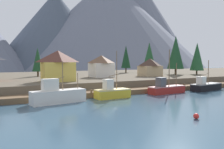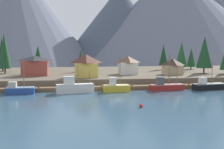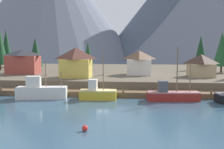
{
  "view_description": "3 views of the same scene",
  "coord_description": "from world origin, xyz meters",
  "px_view_note": "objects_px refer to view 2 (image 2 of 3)",
  "views": [
    {
      "loc": [
        -21.14,
        -40.25,
        7.06
      ],
      "look_at": [
        1.6,
        2.38,
        4.21
      ],
      "focal_mm": 37.19,
      "sensor_mm": 36.0,
      "label": 1
    },
    {
      "loc": [
        -11.48,
        -66.02,
        10.47
      ],
      "look_at": [
        -0.95,
        2.67,
        3.97
      ],
      "focal_mm": 41.37,
      "sensor_mm": 36.0,
      "label": 2
    },
    {
      "loc": [
        6.99,
        -49.93,
        9.48
      ],
      "look_at": [
        1.53,
        3.65,
        4.0
      ],
      "focal_mm": 43.49,
      "sensor_mm": 36.0,
      "label": 3
    }
  ],
  "objects_px": {
    "house_tan": "(173,66)",
    "conifer_back_left": "(182,54)",
    "fishing_boat_black": "(209,86)",
    "house_white": "(128,65)",
    "conifer_far_left": "(2,53)",
    "fishing_boat_yellow": "(116,87)",
    "conifer_mid_left": "(204,52)",
    "house_red": "(35,66)",
    "fishing_boat_blue": "(19,90)",
    "conifer_mid_right": "(38,58)",
    "channel_buoy": "(141,105)",
    "conifer_centre": "(163,55)",
    "fishing_boat_red": "(166,86)",
    "conifer_back_right": "(4,51)",
    "fishing_boat_white": "(74,87)",
    "house_yellow": "(86,65)",
    "conifer_near_left": "(81,59)",
    "conifer_near_right": "(191,57)"
  },
  "relations": [
    {
      "from": "fishing_boat_black",
      "to": "conifer_centre",
      "type": "distance_m",
      "value": 39.04
    },
    {
      "from": "channel_buoy",
      "to": "conifer_mid_right",
      "type": "bearing_deg",
      "value": 117.13
    },
    {
      "from": "house_yellow",
      "to": "conifer_near_right",
      "type": "bearing_deg",
      "value": 29.71
    },
    {
      "from": "house_red",
      "to": "conifer_near_right",
      "type": "height_order",
      "value": "conifer_near_right"
    },
    {
      "from": "fishing_boat_red",
      "to": "conifer_back_left",
      "type": "xyz_separation_m",
      "value": [
        16.23,
        27.5,
        7.88
      ]
    },
    {
      "from": "fishing_boat_blue",
      "to": "conifer_back_right",
      "type": "height_order",
      "value": "conifer_back_right"
    },
    {
      "from": "conifer_mid_right",
      "to": "fishing_boat_red",
      "type": "bearing_deg",
      "value": -38.2
    },
    {
      "from": "conifer_mid_right",
      "to": "fishing_boat_white",
      "type": "bearing_deg",
      "value": -67.03
    },
    {
      "from": "house_tan",
      "to": "conifer_near_right",
      "type": "relative_size",
      "value": 0.68
    },
    {
      "from": "conifer_near_left",
      "to": "conifer_back_left",
      "type": "bearing_deg",
      "value": -6.33
    },
    {
      "from": "conifer_back_right",
      "to": "conifer_centre",
      "type": "bearing_deg",
      "value": 8.16
    },
    {
      "from": "house_tan",
      "to": "conifer_near_left",
      "type": "relative_size",
      "value": 0.73
    },
    {
      "from": "conifer_back_left",
      "to": "conifer_near_left",
      "type": "bearing_deg",
      "value": 173.67
    },
    {
      "from": "channel_buoy",
      "to": "conifer_mid_left",
      "type": "bearing_deg",
      "value": 49.44
    },
    {
      "from": "conifer_back_right",
      "to": "channel_buoy",
      "type": "distance_m",
      "value": 60.49
    },
    {
      "from": "house_yellow",
      "to": "conifer_back_left",
      "type": "distance_m",
      "value": 39.59
    },
    {
      "from": "fishing_boat_red",
      "to": "conifer_centre",
      "type": "relative_size",
      "value": 0.91
    },
    {
      "from": "conifer_back_left",
      "to": "conifer_far_left",
      "type": "bearing_deg",
      "value": 169.28
    },
    {
      "from": "conifer_far_left",
      "to": "house_tan",
      "type": "bearing_deg",
      "value": -21.36
    },
    {
      "from": "conifer_centre",
      "to": "channel_buoy",
      "type": "height_order",
      "value": "conifer_centre"
    },
    {
      "from": "fishing_boat_red",
      "to": "house_white",
      "type": "bearing_deg",
      "value": 101.21
    },
    {
      "from": "fishing_boat_black",
      "to": "house_white",
      "type": "relative_size",
      "value": 1.52
    },
    {
      "from": "fishing_boat_white",
      "to": "conifer_mid_right",
      "type": "xyz_separation_m",
      "value": [
        -12.21,
        28.8,
        6.59
      ]
    },
    {
      "from": "fishing_boat_white",
      "to": "conifer_near_right",
      "type": "distance_m",
      "value": 63.15
    },
    {
      "from": "conifer_mid_right",
      "to": "conifer_far_left",
      "type": "bearing_deg",
      "value": 141.5
    },
    {
      "from": "fishing_boat_yellow",
      "to": "conifer_mid_left",
      "type": "height_order",
      "value": "conifer_mid_left"
    },
    {
      "from": "conifer_mid_left",
      "to": "conifer_far_left",
      "type": "distance_m",
      "value": 74.99
    },
    {
      "from": "fishing_boat_white",
      "to": "conifer_back_left",
      "type": "xyz_separation_m",
      "value": [
        40.09,
        27.91,
        7.6
      ]
    },
    {
      "from": "house_tan",
      "to": "conifer_far_left",
      "type": "bearing_deg",
      "value": 158.64
    },
    {
      "from": "house_white",
      "to": "conifer_back_right",
      "type": "xyz_separation_m",
      "value": [
        -41.46,
        8.77,
        4.61
      ]
    },
    {
      "from": "conifer_mid_left",
      "to": "conifer_centre",
      "type": "xyz_separation_m",
      "value": [
        -8.32,
        18.0,
        -1.21
      ]
    },
    {
      "from": "fishing_boat_red",
      "to": "conifer_far_left",
      "type": "height_order",
      "value": "conifer_far_left"
    },
    {
      "from": "fishing_boat_white",
      "to": "fishing_boat_black",
      "type": "distance_m",
      "value": 35.6
    },
    {
      "from": "house_tan",
      "to": "conifer_near_left",
      "type": "distance_m",
      "value": 33.19
    },
    {
      "from": "fishing_boat_red",
      "to": "house_yellow",
      "type": "distance_m",
      "value": 24.32
    },
    {
      "from": "conifer_far_left",
      "to": "channel_buoy",
      "type": "relative_size",
      "value": 18.31
    },
    {
      "from": "fishing_boat_black",
      "to": "house_white",
      "type": "xyz_separation_m",
      "value": [
        -17.63,
        20.86,
        4.61
      ]
    },
    {
      "from": "house_red",
      "to": "fishing_boat_yellow",
      "type": "bearing_deg",
      "value": -40.75
    },
    {
      "from": "fishing_boat_yellow",
      "to": "conifer_near_left",
      "type": "relative_size",
      "value": 1.06
    },
    {
      "from": "fishing_boat_white",
      "to": "house_tan",
      "type": "xyz_separation_m",
      "value": [
        32.4,
        17.37,
        3.86
      ]
    },
    {
      "from": "house_white",
      "to": "conifer_near_right",
      "type": "relative_size",
      "value": 0.68
    },
    {
      "from": "fishing_boat_blue",
      "to": "conifer_near_left",
      "type": "xyz_separation_m",
      "value": [
        15.96,
        31.59,
        6.39
      ]
    },
    {
      "from": "house_red",
      "to": "fishing_boat_blue",
      "type": "bearing_deg",
      "value": -93.4
    },
    {
      "from": "house_red",
      "to": "conifer_mid_right",
      "type": "xyz_separation_m",
      "value": [
        -0.12,
        8.92,
        2.21
      ]
    },
    {
      "from": "house_yellow",
      "to": "conifer_near_left",
      "type": "distance_m",
      "value": 19.24
    },
    {
      "from": "fishing_boat_blue",
      "to": "conifer_centre",
      "type": "distance_m",
      "value": 63.03
    },
    {
      "from": "fishing_boat_black",
      "to": "conifer_far_left",
      "type": "bearing_deg",
      "value": 138.02
    },
    {
      "from": "conifer_near_left",
      "to": "conifer_far_left",
      "type": "bearing_deg",
      "value": 163.95
    },
    {
      "from": "fishing_boat_black",
      "to": "house_white",
      "type": "distance_m",
      "value": 27.7
    },
    {
      "from": "house_tan",
      "to": "conifer_back_left",
      "type": "xyz_separation_m",
      "value": [
        7.69,
        10.55,
        3.74
      ]
    }
  ]
}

